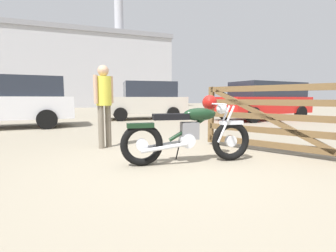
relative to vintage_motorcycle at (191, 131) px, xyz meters
name	(u,v)px	position (x,y,z in m)	size (l,w,h in m)	color
ground_plane	(185,165)	(-0.16, -0.12, -0.49)	(80.00, 80.00, 0.00)	gray
vintage_motorcycle	(191,131)	(0.00, 0.00, 0.00)	(2.07, 0.73, 1.07)	black
timber_gate	(283,115)	(1.78, -0.14, 0.21)	(1.25, 2.33, 1.60)	brown
bystander	(104,98)	(-1.08, 1.71, 0.53)	(0.41, 0.30, 1.66)	#706656
silver_sedan_mid	(265,100)	(6.82, 5.52, 0.45)	(4.82, 2.23, 1.74)	black
dark_sedan_left	(146,100)	(1.81, 8.01, 0.43)	(4.09, 2.23, 1.78)	black
pale_sedan_back	(1,100)	(-3.78, 6.36, 0.45)	(4.75, 2.07, 1.74)	black
industrial_building	(76,71)	(-0.53, 28.67, 3.80)	(22.14, 9.87, 16.30)	#B2B2B7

